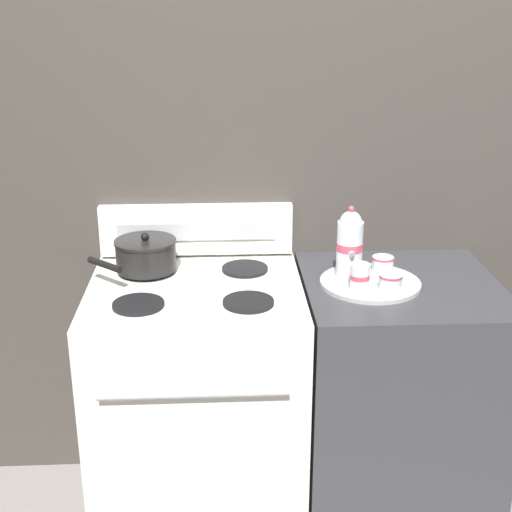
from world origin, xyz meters
TOP-DOWN VIEW (x-y plane):
  - ground_plane at (0.00, 0.00)m, footprint 6.00×6.00m
  - wall_back at (0.00, 0.34)m, footprint 6.00×0.05m
  - stove at (-0.33, -0.00)m, footprint 0.70×0.66m
  - control_panel at (-0.33, 0.29)m, footprint 0.69×0.05m
  - side_counter at (0.35, 0.00)m, footprint 0.65×0.63m
  - saucepan at (-0.50, 0.14)m, footprint 0.29×0.29m
  - serving_tray at (0.24, -0.01)m, footprint 0.33×0.33m
  - teapot at (0.18, 0.04)m, footprint 0.09×0.14m
  - teacup_left at (0.29, -0.10)m, footprint 0.11×0.11m
  - teacup_right at (0.30, 0.06)m, footprint 0.11×0.11m
  - creamer_jug at (0.20, -0.07)m, footprint 0.06×0.06m

SIDE VIEW (x-z plane):
  - ground_plane at x=0.00m, z-range 0.00..0.00m
  - side_counter at x=0.35m, z-range 0.00..0.90m
  - stove at x=-0.33m, z-range 0.00..0.91m
  - serving_tray at x=0.24m, z-range 0.90..0.91m
  - teacup_left at x=0.29m, z-range 0.91..0.97m
  - teacup_right at x=0.30m, z-range 0.91..0.97m
  - creamer_jug at x=0.20m, z-range 0.91..1.00m
  - saucepan at x=-0.50m, z-range 0.90..1.03m
  - control_panel at x=-0.33m, z-range 0.91..1.09m
  - teapot at x=0.18m, z-range 0.91..1.15m
  - wall_back at x=0.00m, z-range 0.00..2.20m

